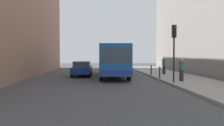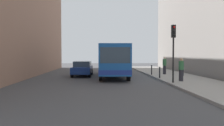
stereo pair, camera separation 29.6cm
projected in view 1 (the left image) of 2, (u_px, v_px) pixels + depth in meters
The scene contains 10 objects.
ground_plane at pixel (121, 81), 19.05m from camera, with size 80.00×80.00×0.00m, color #424244.
sidewalk at pixel (186, 80), 19.39m from camera, with size 4.40×40.00×0.15m, color gray.
bus at pixel (113, 59), 23.10m from camera, with size 2.90×11.10×3.00m.
car_beside_bus at pixel (82, 68), 23.40m from camera, with size 1.96×4.45×1.48m.
traffic_light at pixel (174, 43), 16.71m from camera, with size 0.28×0.33×4.10m.
bollard_near at pixel (160, 72), 20.18m from camera, with size 0.11×0.11×0.95m, color black.
bollard_mid at pixel (151, 70), 23.35m from camera, with size 0.11×0.11×0.95m, color black.
pedestrian_near_signal at pixel (181, 69), 17.75m from camera, with size 0.38×0.38×1.74m.
pedestrian_mid_sidewalk at pixel (182, 67), 22.31m from camera, with size 0.38×0.38×1.60m.
pedestrian_far_sidewalk at pixel (164, 65), 24.04m from camera, with size 0.38×0.38×1.78m.
Camera 1 is at (-1.93, -18.90, 2.15)m, focal length 37.70 mm.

